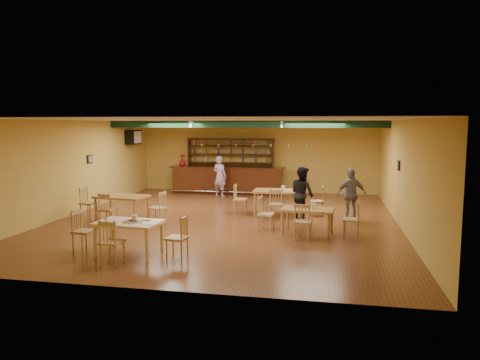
% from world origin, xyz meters
% --- Properties ---
extents(floor, '(12.00, 12.00, 0.00)m').
position_xyz_m(floor, '(0.00, 0.00, 0.00)').
color(floor, brown).
rests_on(floor, ground).
extents(ceiling_beam, '(10.00, 0.30, 0.25)m').
position_xyz_m(ceiling_beam, '(0.00, 2.80, 2.87)').
color(ceiling_beam, black).
rests_on(ceiling_beam, ceiling).
extents(track_rail_left, '(0.05, 2.50, 0.05)m').
position_xyz_m(track_rail_left, '(-1.80, 3.40, 2.94)').
color(track_rail_left, white).
rests_on(track_rail_left, ceiling).
extents(track_rail_right, '(0.05, 2.50, 0.05)m').
position_xyz_m(track_rail_right, '(1.40, 3.40, 2.94)').
color(track_rail_right, white).
rests_on(track_rail_right, ceiling).
extents(ac_unit, '(0.34, 0.70, 0.48)m').
position_xyz_m(ac_unit, '(-4.80, 4.20, 2.35)').
color(ac_unit, white).
rests_on(ac_unit, wall_left).
extents(picture_left, '(0.04, 0.34, 0.28)m').
position_xyz_m(picture_left, '(-4.97, 1.00, 1.70)').
color(picture_left, black).
rests_on(picture_left, wall_left).
extents(picture_right, '(0.04, 0.34, 0.28)m').
position_xyz_m(picture_right, '(4.97, 0.50, 1.70)').
color(picture_right, black).
rests_on(picture_right, wall_right).
extents(bar_counter, '(4.79, 0.85, 1.13)m').
position_xyz_m(bar_counter, '(-1.11, 5.15, 0.56)').
color(bar_counter, black).
rests_on(bar_counter, ground).
extents(back_bar_hutch, '(3.70, 0.40, 2.28)m').
position_xyz_m(back_bar_hutch, '(-1.11, 5.78, 1.14)').
color(back_bar_hutch, black).
rests_on(back_bar_hutch, ground).
extents(poinsettia, '(0.35, 0.35, 0.49)m').
position_xyz_m(poinsettia, '(-3.06, 5.15, 1.37)').
color(poinsettia, red).
rests_on(poinsettia, bar_counter).
extents(dining_table_b, '(1.58, 0.97, 0.78)m').
position_xyz_m(dining_table_b, '(1.44, 1.16, 0.39)').
color(dining_table_b, olive).
rests_on(dining_table_b, ground).
extents(dining_table_c, '(1.62, 1.11, 0.75)m').
position_xyz_m(dining_table_c, '(-3.06, -0.66, 0.38)').
color(dining_table_c, olive).
rests_on(dining_table_c, ground).
extents(dining_table_d, '(1.44, 0.97, 0.68)m').
position_xyz_m(dining_table_d, '(2.48, -1.30, 0.34)').
color(dining_table_d, olive).
rests_on(dining_table_d, ground).
extents(near_table, '(1.46, 1.00, 0.75)m').
position_xyz_m(near_table, '(-1.30, -4.03, 0.37)').
color(near_table, beige).
rests_on(near_table, ground).
extents(pizza_tray, '(0.53, 0.53, 0.01)m').
position_xyz_m(pizza_tray, '(-1.20, -4.03, 0.75)').
color(pizza_tray, silver).
rests_on(pizza_tray, near_table).
extents(parmesan_shaker, '(0.08, 0.08, 0.11)m').
position_xyz_m(parmesan_shaker, '(-1.75, -4.18, 0.80)').
color(parmesan_shaker, '#EAE5C6').
rests_on(parmesan_shaker, near_table).
extents(napkin_stack, '(0.21, 0.16, 0.03)m').
position_xyz_m(napkin_stack, '(-0.95, -3.84, 0.76)').
color(napkin_stack, white).
rests_on(napkin_stack, near_table).
extents(pizza_server, '(0.27, 0.30, 0.00)m').
position_xyz_m(pizza_server, '(-1.05, -3.99, 0.76)').
color(pizza_server, silver).
rests_on(pizza_server, pizza_tray).
extents(side_plate, '(0.24, 0.24, 0.01)m').
position_xyz_m(side_plate, '(-0.75, -4.23, 0.75)').
color(side_plate, white).
rests_on(side_plate, near_table).
extents(patron_bar, '(0.70, 0.58, 1.63)m').
position_xyz_m(patron_bar, '(-1.25, 4.33, 0.81)').
color(patron_bar, '#80479A').
rests_on(patron_bar, ground).
extents(patron_right_a, '(0.98, 1.01, 1.63)m').
position_xyz_m(patron_right_a, '(2.24, 0.36, 0.82)').
color(patron_right_a, black).
rests_on(patron_right_a, ground).
extents(patron_right_b, '(0.99, 0.65, 1.57)m').
position_xyz_m(patron_right_b, '(3.68, 0.70, 0.78)').
color(patron_right_b, gray).
rests_on(patron_right_b, ground).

